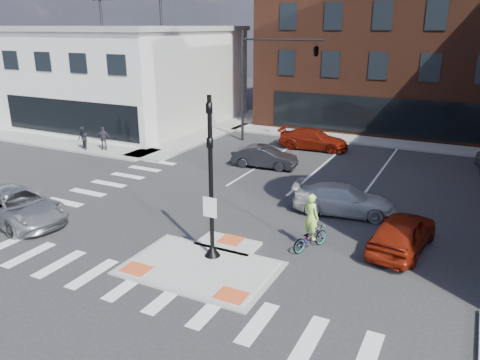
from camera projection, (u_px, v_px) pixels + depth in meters
The scene contains 17 objects.
ground at pixel (207, 263), 17.20m from camera, with size 120.00×120.00×0.00m, color #28282B.
refuge_island at pixel (203, 265), 16.96m from camera, with size 5.40×4.65×0.13m.
sidewalk_nw at pixel (124, 134), 37.30m from camera, with size 23.50×20.50×0.15m.
sidewalk_n at pixel (394, 143), 34.55m from camera, with size 26.00×3.00×0.15m, color gray.
building_nw at pixel (109, 73), 42.21m from camera, with size 20.40×16.40×14.40m.
building_n at pixel (422, 32), 40.60m from camera, with size 24.40×18.40×15.50m.
building_far_left at pixel (381, 52), 61.44m from camera, with size 10.00×12.00×10.00m, color slate.
signal_pole at pixel (211, 200), 16.79m from camera, with size 0.60×0.60×5.98m.
mast_arm_signal at pixel (295, 58), 32.00m from camera, with size 6.10×2.24×8.00m.
silver_suv at pixel (16, 206), 20.63m from camera, with size 2.46×5.34×1.48m, color #9FA2A6.
red_sedan at pixel (403, 232), 17.97m from camera, with size 1.77×4.40×1.50m, color maroon.
white_pickup at pixel (344, 200), 21.55m from camera, with size 1.89×4.66×1.35m, color silver.
bg_car_dark at pixel (265, 157), 28.66m from camera, with size 1.39×3.98×1.31m, color black.
bg_car_red at pixel (313, 139), 32.91m from camera, with size 1.97×4.85×1.41m, color maroon.
cyclist at pixel (311, 231), 18.05m from camera, with size 1.33×1.92×2.28m.
pedestrian_a at pixel (83, 138), 32.13m from camera, with size 0.78×0.61×1.61m, color black.
pedestrian_b at pixel (103, 138), 32.16m from camera, with size 0.95×0.39×1.62m, color #312D37.
Camera 1 is at (8.00, -13.18, 8.29)m, focal length 35.00 mm.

